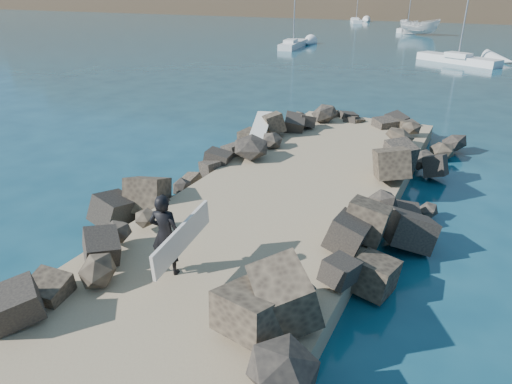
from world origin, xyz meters
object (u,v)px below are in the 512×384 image
surfboard_resting (261,129)px  boat_imported (419,27)px  surfer_with_board (168,235)px  sailboat_e (356,21)px

surfboard_resting → boat_imported: bearing=75.1°
boat_imported → surfer_with_board: (4.87, -66.16, 0.42)m
surfboard_resting → surfer_with_board: bearing=-92.6°
surfboard_resting → surfer_with_board: surfer_with_board is taller
surfboard_resting → sailboat_e: (-17.28, 77.23, -0.69)m
boat_imported → surfer_with_board: size_ratio=2.51×
sailboat_e → surfer_with_board: bearing=-77.2°
surfboard_resting → surfer_with_board: (2.51, -9.58, 0.50)m
surfboard_resting → sailboat_e: 79.14m
boat_imported → sailboat_e: bearing=46.3°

